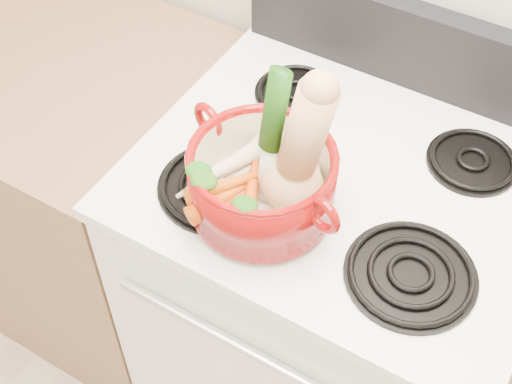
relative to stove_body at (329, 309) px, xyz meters
The scene contains 23 objects.
stove_body is the anchor object (origin of this frame).
cooktop 0.47m from the stove_body, ahead, with size 0.78×0.67×0.03m, color white.
control_backsplash 0.65m from the stove_body, 90.00° to the left, with size 0.76×0.05×0.18m, color black.
oven_handle 0.47m from the stove_body, 90.00° to the right, with size 0.02×0.02×0.60m, color silver.
counter_left 1.07m from the stove_body, behind, with size 1.36×0.65×0.90m, color brown.
burner_front_left 0.56m from the stove_body, 139.90° to the right, with size 0.22×0.22×0.02m, color black.
burner_front_right 0.56m from the stove_body, 40.10° to the right, with size 0.22×0.22×0.02m, color black.
burner_back_left 0.55m from the stove_body, 143.62° to the left, with size 0.17×0.17×0.02m, color black.
burner_back_right 0.55m from the stove_body, 36.38° to the left, with size 0.17×0.17×0.02m, color black.
dutch_oven 0.60m from the stove_body, 119.53° to the right, with size 0.25×0.25×0.12m, color maroon.
pot_handle_left 0.67m from the stove_body, 152.03° to the right, with size 0.07×0.07×0.02m, color maroon.
pot_handle_right 0.65m from the stove_body, 78.44° to the right, with size 0.07×0.07×0.02m, color maroon.
squash 0.69m from the stove_body, 105.63° to the right, with size 0.11×0.11×0.28m, color tan, non-canonical shape.
leek 0.69m from the stove_body, 119.82° to the right, with size 0.04×0.04×0.27m, color beige.
ginger 0.57m from the stove_body, 127.11° to the right, with size 0.09×0.07×0.05m, color #D7B884.
parsnip_0 0.59m from the stove_body, 133.79° to the right, with size 0.04×0.04×0.21m, color beige.
parsnip_1 0.60m from the stove_body, 136.57° to the right, with size 0.04×0.04×0.19m, color beige.
parsnip_2 0.59m from the stove_body, 137.73° to the right, with size 0.04×0.04×0.20m, color beige.
parsnip_3 0.63m from the stove_body, 132.30° to the right, with size 0.04×0.04×0.17m, color beige.
carrot_0 0.59m from the stove_body, 120.24° to the right, with size 0.03×0.03×0.15m, color red.
carrot_1 0.61m from the stove_body, 121.70° to the right, with size 0.04×0.04×0.17m, color #D64F0A.
carrot_2 0.61m from the stove_body, 117.44° to the right, with size 0.03×0.03×0.18m, color #CA440A.
carrot_3 0.62m from the stove_body, 123.63° to the right, with size 0.03×0.03×0.16m, color #BB4509.
Camera 1 is at (0.31, 0.54, 1.94)m, focal length 50.00 mm.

